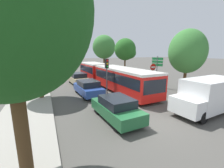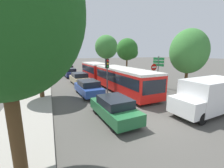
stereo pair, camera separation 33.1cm
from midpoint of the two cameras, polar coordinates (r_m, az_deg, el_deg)
The scene contains 19 objects.
ground_plane at distance 9.17m, azimuth 13.87°, elevation -14.26°, with size 200.00×200.00×0.00m, color #4F4C47.
kerb_strip_left at distance 28.99m, azimuth -25.42°, elevation 2.99°, with size 3.20×54.28×0.14m, color #9E998E.
articulated_bus at distance 18.27m, azimuth -0.55°, elevation 3.81°, with size 3.22×16.58×2.45m.
city_bus_rear at distance 51.00m, azimuth -19.03°, elevation 8.43°, with size 3.30×11.82×2.52m.
queued_car_green at distance 9.13m, azimuth 1.94°, elevation -9.17°, with size 1.95×4.11×1.39m.
queued_car_blue at distance 14.30m, azimuth -8.32°, elevation -1.39°, with size 2.02×4.24×1.44m.
queued_car_tan at distance 19.61m, azimuth -11.79°, elevation 2.14°, with size 2.06×4.34×1.47m.
queued_car_navy at distance 25.75m, azimuth -15.35°, elevation 4.23°, with size 2.02×4.25×1.44m.
queued_car_white at distance 31.32m, azimuth -16.11°, elevation 5.51°, with size 2.06×4.32×1.47m.
queued_car_black at distance 37.33m, azimuth -17.32°, elevation 6.42°, with size 2.10×4.42×1.50m.
white_van at distance 11.74m, azimuth 33.54°, elevation -3.66°, with size 5.14×2.35×2.31m.
traffic_light at distance 14.49m, azimuth -1.19°, elevation 6.01°, with size 0.32×0.36×3.40m.
no_entry_sign at distance 16.57m, azimuth 16.12°, elevation 4.13°, with size 0.70×0.08×2.82m.
direction_sign_post at distance 17.80m, azimuth 17.73°, elevation 6.78°, with size 0.42×1.37×3.60m.
tree_left_near at distance 5.09m, azimuth -34.64°, elevation 20.83°, with size 4.43×4.43×7.51m.
tree_left_mid at distance 14.13m, azimuth -25.89°, elevation 12.23°, with size 4.27×4.27×6.30m.
tree_right_near at distance 16.48m, azimuth 27.42°, elevation 10.58°, with size 3.53×3.53×6.21m.
tree_right_mid at distance 26.29m, azimuth 6.41°, elevation 12.76°, with size 3.63×3.63×6.36m.
tree_right_far at distance 33.51m, azimuth -1.91°, elevation 13.69°, with size 4.92×4.92×7.69m.
Camera 2 is at (-4.88, -6.61, 3.99)m, focal length 24.00 mm.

